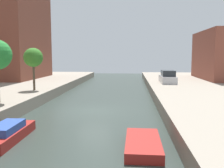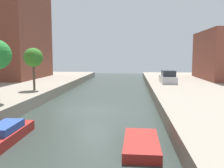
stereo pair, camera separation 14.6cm
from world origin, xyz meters
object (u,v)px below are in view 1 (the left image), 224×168
at_px(street_tree_3, 33,58).
at_px(moored_boat_right_2, 143,144).
at_px(parked_car, 168,78).
at_px(moored_boat_left_2, 8,133).

relative_size(street_tree_3, moored_boat_right_2, 1.13).
relative_size(parked_car, moored_boat_right_2, 1.21).
relative_size(parked_car, moored_boat_left_2, 1.07).
distance_m(parked_car, moored_boat_left_2, 22.07).
distance_m(moored_boat_left_2, moored_boat_right_2, 6.87).
bearing_deg(street_tree_3, moored_boat_left_2, -74.14).
height_order(moored_boat_left_2, moored_boat_right_2, moored_boat_left_2).
xyz_separation_m(parked_car, moored_boat_right_2, (-3.90, -19.79, -1.43)).
height_order(street_tree_3, moored_boat_left_2, street_tree_3).
distance_m(street_tree_3, moored_boat_right_2, 16.25).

